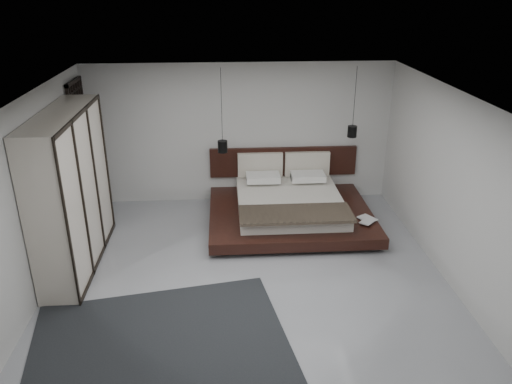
{
  "coord_description": "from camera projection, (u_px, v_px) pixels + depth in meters",
  "views": [
    {
      "loc": [
        -0.32,
        -6.57,
        4.23
      ],
      "look_at": [
        0.19,
        1.2,
        0.9
      ],
      "focal_mm": 35.0,
      "sensor_mm": 36.0,
      "label": 1
    }
  ],
  "objects": [
    {
      "name": "wall_right",
      "position": [
        451.0,
        188.0,
        7.34
      ],
      "size": [
        0.0,
        6.0,
        6.0
      ],
      "primitive_type": "plane",
      "rotation": [
        1.57,
        0.0,
        -1.57
      ],
      "color": "beige",
      "rests_on": "floor"
    },
    {
      "name": "bed",
      "position": [
        289.0,
        206.0,
        9.38
      ],
      "size": [
        2.98,
        2.47,
        1.11
      ],
      "color": "black",
      "rests_on": "floor"
    },
    {
      "name": "floor",
      "position": [
        249.0,
        276.0,
        7.7
      ],
      "size": [
        6.0,
        6.0,
        0.0
      ],
      "primitive_type": "plane",
      "color": "#9A9CA2",
      "rests_on": "ground"
    },
    {
      "name": "rug",
      "position": [
        160.0,
        342.0,
        6.3
      ],
      "size": [
        3.51,
        2.77,
        0.01
      ],
      "primitive_type": "cube",
      "rotation": [
        0.0,
        0.0,
        0.17
      ],
      "color": "black",
      "rests_on": "floor"
    },
    {
      "name": "pendant_right",
      "position": [
        352.0,
        131.0,
        9.4
      ],
      "size": [
        0.17,
        0.17,
        1.32
      ],
      "color": "black",
      "rests_on": "ceiling"
    },
    {
      "name": "lattice_screen",
      "position": [
        83.0,
        151.0,
        9.26
      ],
      "size": [
        0.05,
        0.9,
        2.6
      ],
      "primitive_type": "cube",
      "color": "black",
      "rests_on": "floor"
    },
    {
      "name": "pendant_left",
      "position": [
        223.0,
        146.0,
        9.34
      ],
      "size": [
        0.18,
        0.18,
        1.57
      ],
      "color": "black",
      "rests_on": "ceiling"
    },
    {
      "name": "wall_back",
      "position": [
        240.0,
        134.0,
        9.91
      ],
      "size": [
        6.0,
        0.0,
        6.0
      ],
      "primitive_type": "plane",
      "rotation": [
        1.57,
        0.0,
        0.0
      ],
      "color": "beige",
      "rests_on": "floor"
    },
    {
      "name": "book_lower",
      "position": [
        363.0,
        221.0,
        8.83
      ],
      "size": [
        0.37,
        0.39,
        0.03
      ],
      "primitive_type": "imported",
      "rotation": [
        0.0,
        0.0,
        0.56
      ],
      "color": "#99724C",
      "rests_on": "bed"
    },
    {
      "name": "book_upper",
      "position": [
        362.0,
        220.0,
        8.79
      ],
      "size": [
        0.32,
        0.33,
        0.02
      ],
      "primitive_type": "imported",
      "rotation": [
        0.0,
        0.0,
        -0.75
      ],
      "color": "#99724C",
      "rests_on": "book_lower"
    },
    {
      "name": "ceiling",
      "position": [
        247.0,
        96.0,
        6.6
      ],
      "size": [
        6.0,
        6.0,
        0.0
      ],
      "primitive_type": "plane",
      "rotation": [
        3.14,
        0.0,
        0.0
      ],
      "color": "white",
      "rests_on": "wall_back"
    },
    {
      "name": "wardrobe",
      "position": [
        71.0,
        191.0,
        7.65
      ],
      "size": [
        0.59,
        2.51,
        2.46
      ],
      "color": "beige",
      "rests_on": "floor"
    },
    {
      "name": "wall_left",
      "position": [
        34.0,
        199.0,
        6.97
      ],
      "size": [
        0.0,
        6.0,
        6.0
      ],
      "primitive_type": "plane",
      "rotation": [
        1.57,
        0.0,
        1.57
      ],
      "color": "beige",
      "rests_on": "floor"
    },
    {
      "name": "wall_front",
      "position": [
        266.0,
        327.0,
        4.4
      ],
      "size": [
        6.0,
        0.0,
        6.0
      ],
      "primitive_type": "plane",
      "rotation": [
        -1.57,
        0.0,
        0.0
      ],
      "color": "beige",
      "rests_on": "floor"
    }
  ]
}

